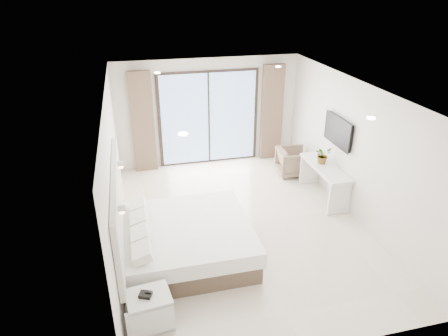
{
  "coord_description": "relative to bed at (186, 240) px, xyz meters",
  "views": [
    {
      "loc": [
        -1.89,
        -6.41,
        4.43
      ],
      "look_at": [
        -0.25,
        0.4,
        1.07
      ],
      "focal_mm": 32.0,
      "sensor_mm": 36.0,
      "label": 1
    }
  ],
  "objects": [
    {
      "name": "plant",
      "position": [
        3.25,
        1.5,
        0.6
      ],
      "size": [
        0.42,
        0.45,
        0.3
      ],
      "primitive_type": "imported",
      "rotation": [
        0.0,
        0.0,
        0.23
      ],
      "color": "#33662D",
      "rests_on": "console_desk"
    },
    {
      "name": "phone",
      "position": [
        -0.75,
        -1.43,
        0.25
      ],
      "size": [
        0.2,
        0.18,
        0.06
      ],
      "primitive_type": "cube",
      "rotation": [
        0.0,
        0.0,
        -0.39
      ],
      "color": "black",
      "rests_on": "nightstand"
    },
    {
      "name": "room_shell",
      "position": [
        1.01,
        1.42,
        1.26
      ],
      "size": [
        4.62,
        6.22,
        2.72
      ],
      "color": "silver",
      "rests_on": "ground"
    },
    {
      "name": "armchair",
      "position": [
        3.06,
        2.59,
        0.04
      ],
      "size": [
        0.73,
        0.77,
        0.73
      ],
      "primitive_type": "imported",
      "rotation": [
        0.0,
        0.0,
        1.48
      ],
      "color": "#816654",
      "rests_on": "ground"
    },
    {
      "name": "ground",
      "position": [
        1.21,
        0.74,
        -0.32
      ],
      "size": [
        6.2,
        6.2,
        0.0
      ],
      "primitive_type": "plane",
      "color": "beige",
      "rests_on": "ground"
    },
    {
      "name": "bed",
      "position": [
        0.0,
        0.0,
        0.0
      ],
      "size": [
        2.2,
        2.1,
        0.75
      ],
      "color": "brown",
      "rests_on": "ground"
    },
    {
      "name": "nightstand",
      "position": [
        -0.72,
        -1.43,
        -0.05
      ],
      "size": [
        0.64,
        0.56,
        0.54
      ],
      "rotation": [
        0.0,
        0.0,
        0.12
      ],
      "color": "silver",
      "rests_on": "ground"
    },
    {
      "name": "console_desk",
      "position": [
        3.25,
        1.33,
        0.24
      ],
      "size": [
        0.49,
        1.57,
        0.77
      ],
      "color": "silver",
      "rests_on": "ground"
    }
  ]
}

